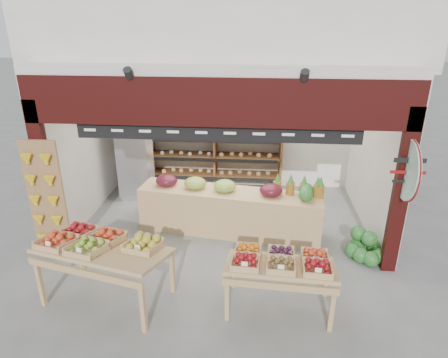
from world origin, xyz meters
The scene contains 11 objects.
ground centered at (0.00, 0.00, 0.00)m, with size 60.00×60.00×0.00m, color #63635E.
shop_structure centered at (0.00, 1.61, 3.92)m, with size 6.36×5.12×5.40m.
banana_board centered at (-2.73, -1.17, 1.12)m, with size 0.60×0.15×1.80m.
gift_sign centered at (2.75, -1.15, 1.75)m, with size 0.04×0.93×0.92m.
back_shelving centered at (-0.35, 1.95, 1.19)m, with size 3.03×0.50×1.87m.
refrigerator centered at (-2.03, 1.44, 0.97)m, with size 0.75×0.75×1.93m, color silver.
cardboard_stack centered at (-1.29, 0.51, 0.21)m, with size 0.93×0.67×0.58m.
mid_counter centered at (0.13, -0.10, 0.46)m, with size 3.40×1.13×1.05m.
display_table_left centered at (-1.55, -2.08, 0.85)m, with size 1.90×1.34×1.08m.
display_table_right centered at (0.97, -2.12, 0.74)m, with size 1.51×0.90×0.95m.
watermelon_pile centered at (2.48, -0.76, 0.19)m, with size 0.69×0.66×0.50m.
Camera 1 is at (0.60, -6.64, 3.81)m, focal length 32.00 mm.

